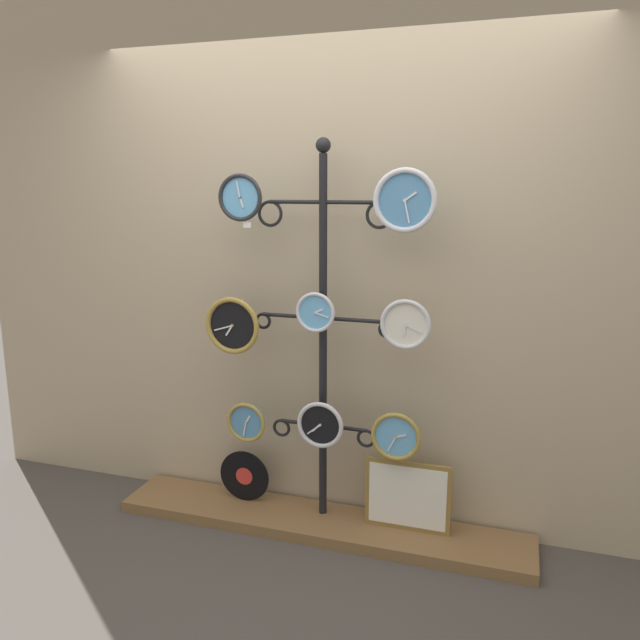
# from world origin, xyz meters

# --- Properties ---
(ground_plane) EXTENTS (12.00, 12.00, 0.00)m
(ground_plane) POSITION_xyz_m (0.00, 0.00, 0.00)
(ground_plane) COLOR #47423D
(shop_wall) EXTENTS (4.40, 0.04, 2.80)m
(shop_wall) POSITION_xyz_m (0.00, 0.57, 1.40)
(shop_wall) COLOR tan
(shop_wall) RESTS_ON ground_plane
(low_shelf) EXTENTS (2.20, 0.36, 0.06)m
(low_shelf) POSITION_xyz_m (0.00, 0.35, 0.03)
(low_shelf) COLOR brown
(low_shelf) RESTS_ON ground_plane
(display_stand) EXTENTS (0.74, 0.36, 2.00)m
(display_stand) POSITION_xyz_m (0.00, 0.41, 0.76)
(display_stand) COLOR black
(display_stand) RESTS_ON ground_plane
(clock_top_left) EXTENTS (0.23, 0.04, 0.23)m
(clock_top_left) POSITION_xyz_m (-0.39, 0.32, 1.72)
(clock_top_left) COLOR #60A8DB
(clock_top_right) EXTENTS (0.29, 0.04, 0.29)m
(clock_top_right) POSITION_xyz_m (0.42, 0.31, 1.71)
(clock_top_right) COLOR #4C84B2
(clock_middle_left) EXTENTS (0.30, 0.04, 0.30)m
(clock_middle_left) POSITION_xyz_m (-0.45, 0.30, 1.08)
(clock_middle_left) COLOR black
(clock_middle_center) EXTENTS (0.20, 0.04, 0.20)m
(clock_middle_center) POSITION_xyz_m (-0.01, 0.32, 1.18)
(clock_middle_center) COLOR #60A8DB
(clock_middle_right) EXTENTS (0.24, 0.04, 0.24)m
(clock_middle_right) POSITION_xyz_m (0.43, 0.33, 1.14)
(clock_middle_right) COLOR silver
(clock_bottom_left) EXTENTS (0.22, 0.04, 0.22)m
(clock_bottom_left) POSITION_xyz_m (-0.40, 0.33, 0.55)
(clock_bottom_left) COLOR #4C84B2
(clock_bottom_center) EXTENTS (0.24, 0.04, 0.24)m
(clock_bottom_center) POSITION_xyz_m (0.02, 0.30, 0.60)
(clock_bottom_center) COLOR black
(clock_bottom_right) EXTENTS (0.25, 0.04, 0.25)m
(clock_bottom_right) POSITION_xyz_m (0.40, 0.33, 0.58)
(clock_bottom_right) COLOR #60A8DB
(vinyl_record) EXTENTS (0.29, 0.01, 0.29)m
(vinyl_record) POSITION_xyz_m (-0.45, 0.40, 0.21)
(vinyl_record) COLOR black
(vinyl_record) RESTS_ON low_shelf
(picture_frame) EXTENTS (0.44, 0.02, 0.37)m
(picture_frame) POSITION_xyz_m (0.46, 0.38, 0.24)
(picture_frame) COLOR olive
(picture_frame) RESTS_ON low_shelf
(price_tag_upper) EXTENTS (0.04, 0.00, 0.03)m
(price_tag_upper) POSITION_xyz_m (-0.36, 0.32, 1.59)
(price_tag_upper) COLOR white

